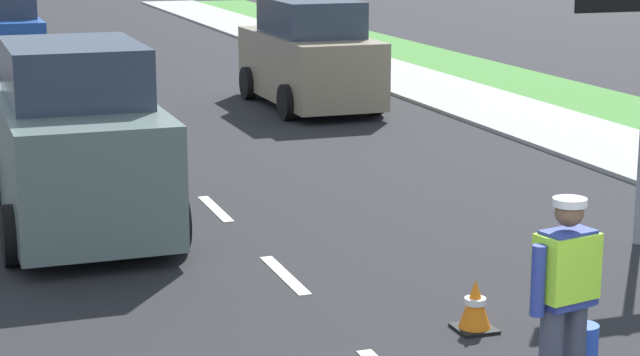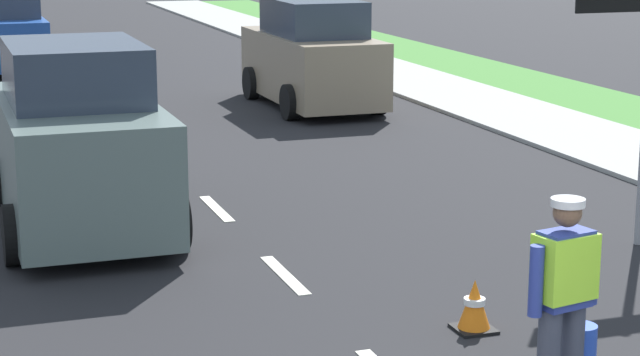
{
  "view_description": "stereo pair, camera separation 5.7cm",
  "coord_description": "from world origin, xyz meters",
  "px_view_note": "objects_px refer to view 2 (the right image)",
  "views": [
    {
      "loc": [
        -3.47,
        -5.33,
        3.71
      ],
      "look_at": [
        0.31,
        5.43,
        1.1
      ],
      "focal_mm": 63.75,
      "sensor_mm": 36.0,
      "label": 1
    },
    {
      "loc": [
        -3.41,
        -5.34,
        3.71
      ],
      "look_at": [
        0.31,
        5.43,
        1.1
      ],
      "focal_mm": 63.75,
      "sensor_mm": 36.0,
      "label": 2
    }
  ],
  "objects_px": {
    "traffic_cone_near": "(474,306)",
    "car_oncoming_lead": "(79,143)",
    "car_oncoming_second": "(9,33)",
    "car_parked_far": "(312,57)",
    "road_worker": "(565,292)",
    "lane_direction_sign": "(632,38)"
  },
  "relations": [
    {
      "from": "car_parked_far",
      "to": "car_oncoming_lead",
      "type": "bearing_deg",
      "value": -125.71
    },
    {
      "from": "car_oncoming_lead",
      "to": "car_oncoming_second",
      "type": "height_order",
      "value": "car_oncoming_lead"
    },
    {
      "from": "lane_direction_sign",
      "to": "traffic_cone_near",
      "type": "height_order",
      "value": "lane_direction_sign"
    },
    {
      "from": "traffic_cone_near",
      "to": "car_oncoming_lead",
      "type": "distance_m",
      "value": 5.68
    },
    {
      "from": "car_oncoming_second",
      "to": "car_parked_far",
      "type": "distance_m",
      "value": 9.31
    },
    {
      "from": "car_oncoming_lead",
      "to": "car_oncoming_second",
      "type": "relative_size",
      "value": 1.07
    },
    {
      "from": "car_oncoming_second",
      "to": "car_parked_far",
      "type": "relative_size",
      "value": 0.88
    },
    {
      "from": "car_oncoming_lead",
      "to": "car_oncoming_second",
      "type": "xyz_separation_m",
      "value": [
        0.28,
        15.45,
        -0.11
      ]
    },
    {
      "from": "traffic_cone_near",
      "to": "car_oncoming_lead",
      "type": "xyz_separation_m",
      "value": [
        -2.94,
        4.79,
        0.82
      ]
    },
    {
      "from": "car_oncoming_second",
      "to": "car_parked_far",
      "type": "xyz_separation_m",
      "value": [
        5.34,
        -7.63,
        0.06
      ]
    },
    {
      "from": "road_worker",
      "to": "traffic_cone_near",
      "type": "height_order",
      "value": "road_worker"
    },
    {
      "from": "lane_direction_sign",
      "to": "traffic_cone_near",
      "type": "distance_m",
      "value": 4.1
    },
    {
      "from": "road_worker",
      "to": "car_oncoming_second",
      "type": "height_order",
      "value": "car_oncoming_second"
    },
    {
      "from": "lane_direction_sign",
      "to": "traffic_cone_near",
      "type": "xyz_separation_m",
      "value": [
        -2.87,
        -1.97,
        -2.17
      ]
    },
    {
      "from": "car_parked_far",
      "to": "car_oncoming_second",
      "type": "bearing_deg",
      "value": 125.01
    },
    {
      "from": "traffic_cone_near",
      "to": "road_worker",
      "type": "bearing_deg",
      "value": -93.76
    },
    {
      "from": "road_worker",
      "to": "traffic_cone_near",
      "type": "xyz_separation_m",
      "value": [
        0.11,
        1.71,
        -0.69
      ]
    },
    {
      "from": "traffic_cone_near",
      "to": "car_oncoming_second",
      "type": "height_order",
      "value": "car_oncoming_second"
    },
    {
      "from": "lane_direction_sign",
      "to": "car_oncoming_lead",
      "type": "bearing_deg",
      "value": 154.06
    },
    {
      "from": "road_worker",
      "to": "car_parked_far",
      "type": "height_order",
      "value": "car_parked_far"
    },
    {
      "from": "road_worker",
      "to": "car_oncoming_second",
      "type": "xyz_separation_m",
      "value": [
        -2.55,
        21.95,
        0.02
      ]
    },
    {
      "from": "car_oncoming_second",
      "to": "traffic_cone_near",
      "type": "bearing_deg",
      "value": -82.51
    }
  ]
}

